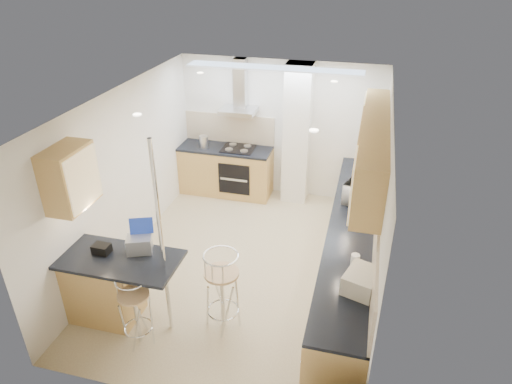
% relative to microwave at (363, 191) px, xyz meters
% --- Properties ---
extents(ground, '(4.80, 4.80, 0.00)m').
position_rel_microwave_xyz_m(ground, '(-1.57, -0.71, -1.08)').
color(ground, tan).
rests_on(ground, ground).
extents(room_shell, '(3.64, 4.84, 2.51)m').
position_rel_microwave_xyz_m(room_shell, '(-1.25, -0.33, 0.46)').
color(room_shell, white).
rests_on(room_shell, ground).
extents(right_counter, '(0.63, 4.40, 0.92)m').
position_rel_microwave_xyz_m(right_counter, '(-0.07, -0.71, -0.62)').
color(right_counter, tan).
rests_on(right_counter, ground).
extents(back_counter, '(1.70, 0.63, 0.92)m').
position_rel_microwave_xyz_m(back_counter, '(-2.52, 1.39, -0.62)').
color(back_counter, tan).
rests_on(back_counter, ground).
extents(peninsula, '(1.47, 0.72, 0.94)m').
position_rel_microwave_xyz_m(peninsula, '(-2.70, -2.16, -0.60)').
color(peninsula, tan).
rests_on(peninsula, ground).
extents(microwave, '(0.56, 0.67, 0.32)m').
position_rel_microwave_xyz_m(microwave, '(0.00, 0.00, 0.00)').
color(microwave, silver).
rests_on(microwave, right_counter).
extents(laptop, '(0.35, 0.31, 0.20)m').
position_rel_microwave_xyz_m(laptop, '(-2.50, -1.97, -0.04)').
color(laptop, '#A7AAAF').
rests_on(laptop, peninsula).
extents(bag, '(0.21, 0.15, 0.11)m').
position_rel_microwave_xyz_m(bag, '(-2.93, -2.11, -0.08)').
color(bag, black).
rests_on(bag, peninsula).
extents(bar_stool_near, '(0.50, 0.50, 0.94)m').
position_rel_microwave_xyz_m(bar_stool_near, '(-2.37, -2.46, -0.61)').
color(bar_stool_near, tan).
rests_on(bar_stool_near, ground).
extents(bar_stool_end, '(0.51, 0.51, 1.08)m').
position_rel_microwave_xyz_m(bar_stool_end, '(-1.48, -1.96, -0.54)').
color(bar_stool_end, tan).
rests_on(bar_stool_end, ground).
extents(jar_a, '(0.12, 0.12, 0.17)m').
position_rel_microwave_xyz_m(jar_a, '(-0.08, 0.23, -0.07)').
color(jar_a, beige).
rests_on(jar_a, right_counter).
extents(jar_b, '(0.11, 0.11, 0.15)m').
position_rel_microwave_xyz_m(jar_b, '(0.12, 0.04, -0.08)').
color(jar_b, beige).
rests_on(jar_b, right_counter).
extents(jar_c, '(0.15, 0.15, 0.22)m').
position_rel_microwave_xyz_m(jar_c, '(0.05, -1.81, -0.05)').
color(jar_c, beige).
rests_on(jar_c, right_counter).
extents(jar_d, '(0.12, 0.12, 0.14)m').
position_rel_microwave_xyz_m(jar_d, '(0.00, -1.57, -0.09)').
color(jar_d, silver).
rests_on(jar_d, right_counter).
extents(bread_bin, '(0.44, 0.50, 0.22)m').
position_rel_microwave_xyz_m(bread_bin, '(0.10, -1.98, -0.05)').
color(bread_bin, beige).
rests_on(bread_bin, right_counter).
extents(kettle, '(0.16, 0.16, 0.23)m').
position_rel_microwave_xyz_m(kettle, '(-2.89, 1.29, -0.04)').
color(kettle, silver).
rests_on(kettle, back_counter).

